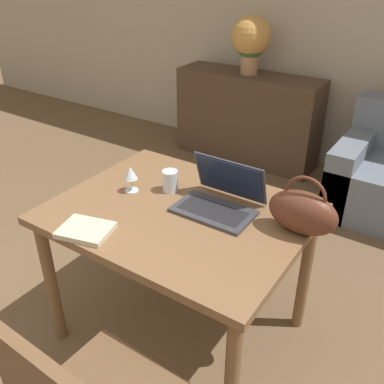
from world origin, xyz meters
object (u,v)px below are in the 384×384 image
Objects in this scene: drinking_glass at (170,181)px; flower_vase at (251,40)px; handbag at (303,212)px; laptop at (221,195)px; wine_glass at (131,174)px.

flower_vase is at bearing 106.64° from drinking_glass.
handbag is at bearing 1.38° from drinking_glass.
laptop reaches higher than wine_glass.
wine_glass is 2.24m from flower_vase.
laptop is at bearing -66.24° from flower_vase.
flower_vase reaches higher than drinking_glass.
wine_glass is at bearing -78.06° from flower_vase.
flower_vase reaches higher than handbag.
laptop is at bearing 14.95° from wine_glass.
wine_glass is 0.45× the size of handbag.
laptop is 0.39m from handbag.
flower_vase is (-0.62, 2.07, 0.30)m from drinking_glass.
wine_glass is at bearing -165.05° from laptop.
flower_vase reaches higher than wine_glass.
wine_glass is 0.84m from handbag.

